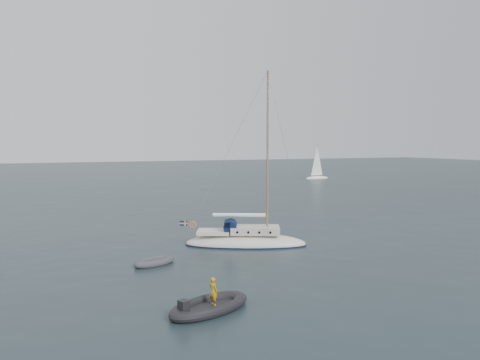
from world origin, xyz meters
name	(u,v)px	position (x,y,z in m)	size (l,w,h in m)	color
ground	(277,243)	(0.00, 0.00, 0.00)	(300.00, 300.00, 0.00)	black
sailboat	(246,232)	(-2.30, 0.17, 0.93)	(8.59, 2.58, 12.23)	white
dinghy	(155,262)	(-9.11, -2.36, 0.17)	(2.66, 1.20, 0.38)	#444549
rib	(209,306)	(-8.69, -10.57, 0.23)	(3.99, 1.81, 1.40)	black
distant_yacht_b	(317,163)	(34.63, 49.51, 3.09)	(5.46, 2.91, 7.23)	white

